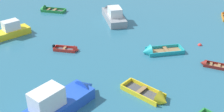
% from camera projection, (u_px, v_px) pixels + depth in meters
% --- Properties ---
extents(motor_launch_blue_far_back, '(6.47, 6.29, 2.78)m').
position_uv_depth(motor_launch_blue_far_back, '(60.00, 102.00, 20.41)').
color(motor_launch_blue_far_back, blue).
rests_on(motor_launch_blue_far_back, ground_plane).
extents(motor_launch_yellow_near_camera, '(5.55, 4.53, 2.17)m').
position_uv_depth(motor_launch_yellow_near_camera, '(5.00, 33.00, 31.76)').
color(motor_launch_yellow_near_camera, yellow).
rests_on(motor_launch_yellow_near_camera, ground_plane).
extents(rowboat_maroon_midfield_right, '(2.93, 2.19, 0.84)m').
position_uv_depth(rowboat_maroon_midfield_right, '(209.00, 64.00, 26.40)').
color(rowboat_maroon_midfield_right, '#99754C').
rests_on(rowboat_maroon_midfield_right, ground_plane).
extents(rowboat_red_foreground_center, '(2.93, 1.67, 0.88)m').
position_uv_depth(rowboat_red_foreground_center, '(71.00, 50.00, 29.07)').
color(rowboat_red_foreground_center, '#4C4C51').
rests_on(rowboat_red_foreground_center, ground_plane).
extents(motor_launch_grey_back_row_center, '(2.75, 6.83, 2.40)m').
position_uv_depth(motor_launch_grey_back_row_center, '(113.00, 14.00, 36.88)').
color(motor_launch_grey_back_row_center, gray).
rests_on(motor_launch_grey_back_row_center, ground_plane).
extents(rowboat_green_distant_center, '(4.10, 2.56, 1.27)m').
position_uv_depth(rowboat_green_distant_center, '(47.00, 10.00, 39.95)').
color(rowboat_green_distant_center, '#4C4C51').
rests_on(rowboat_green_distant_center, ground_plane).
extents(rowboat_yellow_back_row_right, '(3.77, 3.98, 1.35)m').
position_uv_depth(rowboat_yellow_back_row_right, '(154.00, 97.00, 21.82)').
color(rowboat_yellow_back_row_right, '#4C4C51').
rests_on(rowboat_yellow_back_row_right, ground_plane).
extents(rowboat_turquoise_cluster_inner, '(4.45, 1.90, 1.47)m').
position_uv_depth(rowboat_turquoise_cluster_inner, '(153.00, 52.00, 28.59)').
color(rowboat_turquoise_cluster_inner, '#99754C').
rests_on(rowboat_turquoise_cluster_inner, ground_plane).
extents(mooring_buoy_central, '(0.46, 0.46, 0.46)m').
position_uv_depth(mooring_buoy_central, '(200.00, 45.00, 30.28)').
color(mooring_buoy_central, red).
rests_on(mooring_buoy_central, ground_plane).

